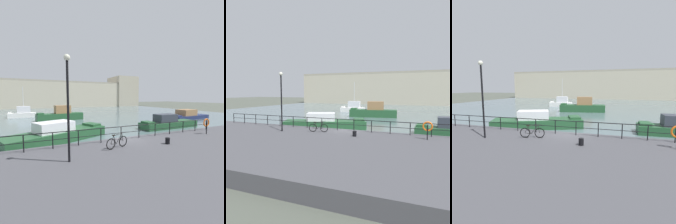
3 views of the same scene
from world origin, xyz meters
TOP-DOWN VIEW (x-y plane):
  - ground_plane at (0.00, 0.00)m, footprint 240.00×240.00m
  - water_basin at (0.00, 30.20)m, footprint 80.00×60.00m
  - quay_promenade at (0.00, -6.50)m, footprint 56.00×13.00m
  - harbor_building at (5.87, 62.42)m, footprint 78.77×13.80m
  - moored_white_yacht at (-9.08, 27.32)m, footprint 5.44×2.52m
  - moored_small_launch at (-4.57, 4.51)m, footprint 10.08×6.38m
  - moored_cabin_cruiser at (-2.42, 19.30)m, footprint 8.39×3.46m
  - quay_railing at (-2.27, -0.75)m, footprint 23.18×0.07m
  - parked_bicycle at (-1.78, -2.37)m, footprint 1.73×0.50m
  - mooring_bollard at (1.89, -3.04)m, footprint 0.32×0.32m
  - quay_lamp_post at (-5.02, -3.36)m, footprint 0.32×0.32m

SIDE VIEW (x-z plane):
  - ground_plane at x=0.00m, z-range 0.00..0.00m
  - water_basin at x=0.00m, z-range 0.00..0.01m
  - quay_promenade at x=0.00m, z-range 0.00..0.91m
  - moored_small_launch at x=-4.57m, z-range -0.26..1.66m
  - moored_white_yacht at x=-9.08m, z-range -2.30..4.14m
  - moored_cabin_cruiser at x=-2.42m, z-range -0.41..2.33m
  - mooring_bollard at x=1.89m, z-range 0.91..1.35m
  - parked_bicycle at x=-1.78m, z-range 0.81..1.79m
  - quay_railing at x=-2.27m, z-range 1.11..2.19m
  - quay_lamp_post at x=-5.02m, z-range 1.59..6.96m
  - harbor_building at x=5.87m, z-range -1.66..12.64m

